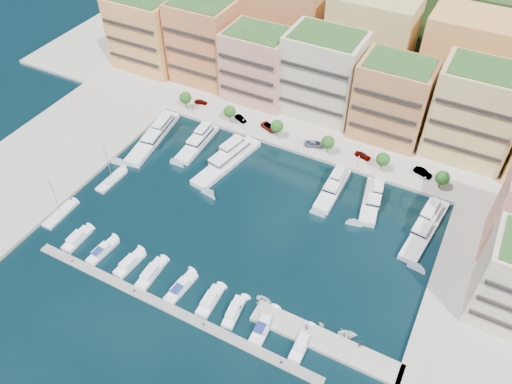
# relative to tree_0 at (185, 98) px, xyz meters

# --- Properties ---
(ground) EXTENTS (400.00, 400.00, 0.00)m
(ground) POSITION_rel_tree_0_xyz_m (40.00, -33.50, -4.74)
(ground) COLOR black
(ground) RESTS_ON ground
(north_quay) EXTENTS (220.00, 64.00, 2.00)m
(north_quay) POSITION_rel_tree_0_xyz_m (40.00, 28.50, -4.74)
(north_quay) COLOR #9E998E
(north_quay) RESTS_ON ground
(east_quay) EXTENTS (34.00, 76.00, 2.00)m
(east_quay) POSITION_rel_tree_0_xyz_m (102.00, -41.50, -4.74)
(east_quay) COLOR #9E998E
(east_quay) RESTS_ON ground
(west_quay) EXTENTS (34.00, 76.00, 2.00)m
(west_quay) POSITION_rel_tree_0_xyz_m (-22.00, -41.50, -4.74)
(west_quay) COLOR #9E998E
(west_quay) RESTS_ON ground
(hillside) EXTENTS (240.00, 40.00, 58.00)m
(hillside) POSITION_rel_tree_0_xyz_m (40.00, 76.50, -4.74)
(hillside) COLOR #1D3515
(hillside) RESTS_ON ground
(south_pontoon) EXTENTS (72.00, 2.20, 0.35)m
(south_pontoon) POSITION_rel_tree_0_xyz_m (37.00, -63.50, -4.74)
(south_pontoon) COLOR gray
(south_pontoon) RESTS_ON ground
(finger_pier) EXTENTS (32.00, 5.00, 2.00)m
(finger_pier) POSITION_rel_tree_0_xyz_m (70.00, -55.50, -4.74)
(finger_pier) COLOR #9E998E
(finger_pier) RESTS_ON ground
(apartment_0) EXTENTS (22.00, 16.50, 24.80)m
(apartment_0) POSITION_rel_tree_0_xyz_m (-26.00, 16.49, 8.57)
(apartment_0) COLOR #E19E52
(apartment_0) RESTS_ON north_quay
(apartment_1) EXTENTS (20.00, 16.50, 26.80)m
(apartment_1) POSITION_rel_tree_0_xyz_m (-4.00, 18.49, 9.57)
(apartment_1) COLOR #D38146
(apartment_1) RESTS_ON north_quay
(apartment_2) EXTENTS (20.00, 15.50, 22.80)m
(apartment_2) POSITION_rel_tree_0_xyz_m (17.00, 16.49, 7.57)
(apartment_2) COLOR tan
(apartment_2) RESTS_ON north_quay
(apartment_3) EXTENTS (22.00, 16.50, 25.80)m
(apartment_3) POSITION_rel_tree_0_xyz_m (38.00, 18.49, 9.07)
(apartment_3) COLOR beige
(apartment_3) RESTS_ON north_quay
(apartment_4) EXTENTS (20.00, 15.50, 23.80)m
(apartment_4) POSITION_rel_tree_0_xyz_m (60.00, 16.49, 8.07)
(apartment_4) COLOR tan
(apartment_4) RESTS_ON north_quay
(apartment_5) EXTENTS (22.00, 16.50, 26.80)m
(apartment_5) POSITION_rel_tree_0_xyz_m (82.00, 18.49, 9.57)
(apartment_5) COLOR #DBC073
(apartment_5) RESTS_ON north_quay
(backblock_0) EXTENTS (26.00, 18.00, 30.00)m
(backblock_0) POSITION_rel_tree_0_xyz_m (-15.00, 40.50, 11.26)
(backblock_0) COLOR beige
(backblock_0) RESTS_ON north_quay
(backblock_1) EXTENTS (26.00, 18.00, 30.00)m
(backblock_1) POSITION_rel_tree_0_xyz_m (15.00, 40.50, 11.26)
(backblock_1) COLOR tan
(backblock_1) RESTS_ON north_quay
(backblock_2) EXTENTS (26.00, 18.00, 30.00)m
(backblock_2) POSITION_rel_tree_0_xyz_m (45.00, 40.50, 11.26)
(backblock_2) COLOR #DBC073
(backblock_2) RESTS_ON north_quay
(backblock_3) EXTENTS (26.00, 18.00, 30.00)m
(backblock_3) POSITION_rel_tree_0_xyz_m (75.00, 40.50, 11.26)
(backblock_3) COLOR #E19E52
(backblock_3) RESTS_ON north_quay
(tree_0) EXTENTS (3.80, 3.80, 5.65)m
(tree_0) POSITION_rel_tree_0_xyz_m (0.00, 0.00, 0.00)
(tree_0) COLOR #473323
(tree_0) RESTS_ON north_quay
(tree_1) EXTENTS (3.80, 3.80, 5.65)m
(tree_1) POSITION_rel_tree_0_xyz_m (16.00, 0.00, 0.00)
(tree_1) COLOR #473323
(tree_1) RESTS_ON north_quay
(tree_2) EXTENTS (3.80, 3.80, 5.65)m
(tree_2) POSITION_rel_tree_0_xyz_m (32.00, 0.00, 0.00)
(tree_2) COLOR #473323
(tree_2) RESTS_ON north_quay
(tree_3) EXTENTS (3.80, 3.80, 5.65)m
(tree_3) POSITION_rel_tree_0_xyz_m (48.00, 0.00, 0.00)
(tree_3) COLOR #473323
(tree_3) RESTS_ON north_quay
(tree_4) EXTENTS (3.80, 3.80, 5.65)m
(tree_4) POSITION_rel_tree_0_xyz_m (64.00, 0.00, 0.00)
(tree_4) COLOR #473323
(tree_4) RESTS_ON north_quay
(tree_5) EXTENTS (3.80, 3.80, 5.65)m
(tree_5) POSITION_rel_tree_0_xyz_m (80.00, 0.00, 0.00)
(tree_5) COLOR #473323
(tree_5) RESTS_ON north_quay
(lamppost_0) EXTENTS (0.30, 0.30, 4.20)m
(lamppost_0) POSITION_rel_tree_0_xyz_m (4.00, -2.30, -0.92)
(lamppost_0) COLOR black
(lamppost_0) RESTS_ON north_quay
(lamppost_1) EXTENTS (0.30, 0.30, 4.20)m
(lamppost_1) POSITION_rel_tree_0_xyz_m (22.00, -2.30, -0.92)
(lamppost_1) COLOR black
(lamppost_1) RESTS_ON north_quay
(lamppost_2) EXTENTS (0.30, 0.30, 4.20)m
(lamppost_2) POSITION_rel_tree_0_xyz_m (40.00, -2.30, -0.92)
(lamppost_2) COLOR black
(lamppost_2) RESTS_ON north_quay
(lamppost_3) EXTENTS (0.30, 0.30, 4.20)m
(lamppost_3) POSITION_rel_tree_0_xyz_m (58.00, -2.30, -0.92)
(lamppost_3) COLOR black
(lamppost_3) RESTS_ON north_quay
(lamppost_4) EXTENTS (0.30, 0.30, 4.20)m
(lamppost_4) POSITION_rel_tree_0_xyz_m (76.00, -2.30, -0.92)
(lamppost_4) COLOR black
(lamppost_4) RESTS_ON north_quay
(yacht_0) EXTENTS (8.49, 26.33, 7.30)m
(yacht_0) POSITION_rel_tree_0_xyz_m (-0.50, -16.36, -3.53)
(yacht_0) COLOR white
(yacht_0) RESTS_ON ground
(yacht_1) EXTENTS (5.34, 18.54, 7.30)m
(yacht_1) POSITION_rel_tree_0_xyz_m (12.71, -12.96, -3.65)
(yacht_1) COLOR white
(yacht_1) RESTS_ON ground
(yacht_2) EXTENTS (9.41, 25.36, 7.30)m
(yacht_2) POSITION_rel_tree_0_xyz_m (24.62, -15.88, -3.53)
(yacht_2) COLOR white
(yacht_2) RESTS_ON ground
(yacht_4) EXTENTS (4.61, 17.79, 7.30)m
(yacht_4) POSITION_rel_tree_0_xyz_m (55.00, -12.66, -3.65)
(yacht_4) COLOR white
(yacht_4) RESTS_ON ground
(yacht_5) EXTENTS (7.16, 17.32, 7.30)m
(yacht_5) POSITION_rel_tree_0_xyz_m (65.54, -12.22, -3.53)
(yacht_5) COLOR white
(yacht_5) RESTS_ON ground
(yacht_6) EXTENTS (7.12, 23.66, 7.30)m
(yacht_6) POSITION_rel_tree_0_xyz_m (80.35, -15.17, -3.53)
(yacht_6) COLOR white
(yacht_6) RESTS_ON ground
(cruiser_0) EXTENTS (2.97, 8.08, 2.55)m
(cruiser_0) POSITION_rel_tree_0_xyz_m (6.60, -58.09, -4.20)
(cruiser_0) COLOR white
(cruiser_0) RESTS_ON ground
(cruiser_1) EXTENTS (3.18, 8.84, 2.66)m
(cruiser_1) POSITION_rel_tree_0_xyz_m (14.53, -58.12, -4.17)
(cruiser_1) COLOR white
(cruiser_1) RESTS_ON ground
(cruiser_2) EXTENTS (3.49, 8.49, 2.55)m
(cruiser_2) POSITION_rel_tree_0_xyz_m (22.50, -58.09, -4.20)
(cruiser_2) COLOR white
(cruiser_2) RESTS_ON ground
(cruiser_3) EXTENTS (3.10, 9.06, 2.55)m
(cruiser_3) POSITION_rel_tree_0_xyz_m (28.58, -58.10, -4.20)
(cruiser_3) COLOR white
(cruiser_3) RESTS_ON ground
(cruiser_4) EXTENTS (3.47, 9.20, 2.66)m
(cruiser_4) POSITION_rel_tree_0_xyz_m (36.71, -58.12, -4.17)
(cruiser_4) COLOR white
(cruiser_4) RESTS_ON ground
(cruiser_5) EXTENTS (3.23, 8.27, 2.55)m
(cruiser_5) POSITION_rel_tree_0_xyz_m (44.24, -58.09, -4.20)
(cruiser_5) COLOR white
(cruiser_5) RESTS_ON ground
(cruiser_6) EXTENTS (3.34, 8.20, 2.55)m
(cruiser_6) POSITION_rel_tree_0_xyz_m (50.21, -58.09, -4.20)
(cruiser_6) COLOR white
(cruiser_6) RESTS_ON ground
(cruiser_7) EXTENTS (3.25, 9.21, 2.66)m
(cruiser_7) POSITION_rel_tree_0_xyz_m (57.33, -58.12, -4.17)
(cruiser_7) COLOR white
(cruiser_7) RESTS_ON ground
(cruiser_8) EXTENTS (2.70, 8.51, 2.55)m
(cruiser_8) POSITION_rel_tree_0_xyz_m (66.01, -58.09, -4.20)
(cruiser_8) COLOR white
(cruiser_8) RESTS_ON ground
(sailboat_0) EXTENTS (3.08, 10.02, 13.20)m
(sailboat_0) POSITION_rel_tree_0_xyz_m (-3.03, -53.77, -4.44)
(sailboat_0) COLOR white
(sailboat_0) RESTS_ON ground
(sailboat_1) EXTENTS (3.06, 9.95, 13.20)m
(sailboat_1) POSITION_rel_tree_0_xyz_m (0.35, -37.74, -4.44)
(sailboat_1) COLOR white
(sailboat_1) RESTS_ON ground
(tender_1) EXTENTS (1.95, 1.84, 0.82)m
(tender_1) POSITION_rel_tree_0_xyz_m (67.84, -52.07, -4.33)
(tender_1) COLOR beige
(tender_1) RESTS_ON ground
(tender_0) EXTENTS (3.61, 2.68, 0.72)m
(tender_0) POSITION_rel_tree_0_xyz_m (54.45, -52.31, -4.38)
(tender_0) COLOR white
(tender_0) RESTS_ON ground
(tender_3) EXTENTS (1.84, 1.66, 0.85)m
(tender_3) POSITION_rel_tree_0_xyz_m (73.74, -51.46, -4.32)
(tender_3) COLOR beige
(tender_3) RESTS_ON ground
(tender_2) EXTENTS (4.84, 4.21, 0.84)m
(tender_2) POSITION_rel_tree_0_xyz_m (73.49, -51.78, -4.32)
(tender_2) COLOR white
(tender_2) RESTS_ON ground
(car_0) EXTENTS (4.26, 2.40, 1.37)m
(car_0) POSITION_rel_tree_0_xyz_m (2.89, 4.03, -3.06)
(car_0) COLOR gray
(car_0) RESTS_ON north_quay
(car_1) EXTENTS (4.62, 3.12, 1.44)m
(car_1) POSITION_rel_tree_0_xyz_m (18.59, 1.99, -3.02)
(car_1) COLOR gray
(car_1) RESTS_ON north_quay
(car_2) EXTENTS (6.20, 4.31, 1.57)m
(car_2) POSITION_rel_tree_0_xyz_m (28.43, 2.28, -2.96)
(car_2) COLOR gray
(car_2) RESTS_ON north_quay
(car_3) EXTENTS (6.27, 4.37, 1.69)m
(car_3) POSITION_rel_tree_0_xyz_m (43.77, 0.96, -2.90)
(car_3) COLOR gray
(car_3) RESTS_ON north_quay
(car_4) EXTENTS (4.81, 2.57, 1.56)m
(car_4) POSITION_rel_tree_0_xyz_m (57.84, 2.61, -2.96)
(car_4) COLOR gray
(car_4) RESTS_ON north_quay
(car_5) EXTENTS (5.41, 3.25, 1.69)m
(car_5) POSITION_rel_tree_0_xyz_m (74.70, 3.27, -2.90)
(car_5) COLOR gray
(car_5) RESTS_ON north_quay
(person_0) EXTENTS (0.73, 0.82, 1.89)m
(person_0) POSITION_rel_tree_0_xyz_m (65.58, -54.85, -2.80)
(person_0) COLOR #222845
(person_0) RESTS_ON finger_pier
(person_1) EXTENTS (1.10, 1.02, 1.82)m
(person_1) POSITION_rel_tree_0_xyz_m (76.42, -53.50, -2.83)
(person_1) COLOR #4B322D
(person_1) RESTS_ON finger_pier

